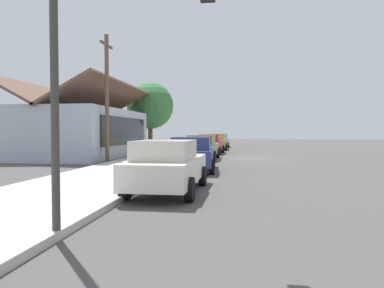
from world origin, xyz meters
The scene contains 13 objects.
ground_plane centered at (0.00, 0.00, 0.00)m, with size 120.00×120.00×0.00m, color #4C4947.
sidewalk_curb centered at (0.00, 5.60, 0.08)m, with size 60.00×4.20×0.16m, color #B2AFA8.
car_ivory centered at (-14.39, 2.62, 0.82)m, with size 4.76×2.04×1.59m.
car_navy centered at (-8.33, 2.64, 0.82)m, with size 4.70×2.27×1.59m.
car_olive centered at (-1.46, 2.86, 0.82)m, with size 4.64×2.11×1.59m.
car_cherry centered at (4.64, 2.80, 0.81)m, with size 4.48×2.18×1.59m.
car_mustard centered at (11.28, 2.68, 0.82)m, with size 4.83×2.11×1.59m.
car_skyblue centered at (17.37, 2.67, 0.82)m, with size 4.93×2.27×1.59m.
storefront_building centered at (0.42, 11.98, 1.84)m, with size 12.79×7.07×5.33m.
shade_tree centered at (8.78, 8.82, 4.23)m, with size 4.40×4.40×6.45m.
traffic_light_main centered at (-19.35, 2.54, 3.49)m, with size 0.37×2.79×5.20m.
utility_pole_wooden centered at (-4.39, 8.20, 3.93)m, with size 1.80×0.24×7.50m.
fire_hydrant_red centered at (-2.79, 4.20, 0.50)m, with size 0.22×0.22×0.71m.
Camera 1 is at (-25.25, 0.49, 1.86)m, focal length 34.41 mm.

